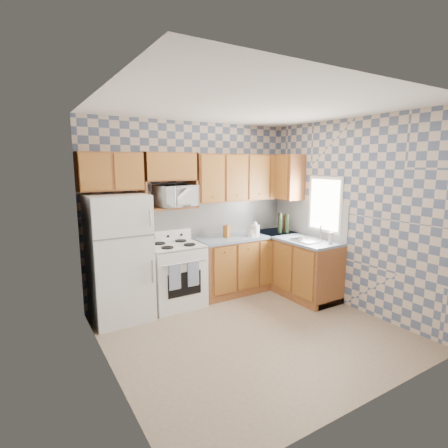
{
  "coord_description": "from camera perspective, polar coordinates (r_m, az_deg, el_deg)",
  "views": [
    {
      "loc": [
        -2.42,
        -3.29,
        2.07
      ],
      "look_at": [
        0.05,
        0.75,
        1.25
      ],
      "focal_mm": 28.0,
      "sensor_mm": 36.0,
      "label": 1
    }
  ],
  "objects": [
    {
      "name": "cooktop",
      "position": [
        5.1,
        -8.1,
        -3.48
      ],
      "size": [
        0.76,
        0.65,
        0.02
      ],
      "primitive_type": "cube",
      "color": "silver",
      "rests_on": "stove_body"
    },
    {
      "name": "bottle_2",
      "position": [
        6.05,
        9.94,
        0.09
      ],
      "size": [
        0.07,
        0.07,
        0.29
      ],
      "primitive_type": "cylinder",
      "color": "#522613",
      "rests_on": "countertop_back"
    },
    {
      "name": "electric_kettle",
      "position": [
        5.63,
        5.08,
        -1.06
      ],
      "size": [
        0.14,
        0.14,
        0.18
      ],
      "primitive_type": "cylinder",
      "color": "white",
      "rests_on": "countertop_back"
    },
    {
      "name": "stove_body",
      "position": [
        5.22,
        -7.98,
        -8.35
      ],
      "size": [
        0.76,
        0.65,
        0.9
      ],
      "primitive_type": "cube",
      "color": "white",
      "rests_on": "floor"
    },
    {
      "name": "base_cabinets_back",
      "position": [
        5.85,
        3.7,
        -6.37
      ],
      "size": [
        1.75,
        0.6,
        0.88
      ],
      "primitive_type": "cube",
      "color": "brown",
      "rests_on": "floor"
    },
    {
      "name": "countertop_back",
      "position": [
        5.74,
        3.78,
        -1.97
      ],
      "size": [
        1.77,
        0.63,
        0.04
      ],
      "primitive_type": "cube",
      "color": "slate",
      "rests_on": "base_cabinets_back"
    },
    {
      "name": "right_wall",
      "position": [
        5.32,
        19.77,
        1.46
      ],
      "size": [
        0.02,
        3.2,
        2.7
      ],
      "primitive_type": "cube",
      "color": "slate",
      "rests_on": "ground"
    },
    {
      "name": "base_cabinets_right",
      "position": [
        5.83,
        11.22,
        -6.61
      ],
      "size": [
        0.6,
        1.6,
        0.88
      ],
      "primitive_type": "cube",
      "color": "brown",
      "rests_on": "floor"
    },
    {
      "name": "window",
      "position": [
        5.59,
        16.15,
        3.06
      ],
      "size": [
        0.02,
        0.66,
        0.86
      ],
      "primitive_type": "cube",
      "color": "white",
      "rests_on": "right_wall"
    },
    {
      "name": "microwave",
      "position": [
        5.15,
        -7.8,
        4.58
      ],
      "size": [
        0.64,
        0.49,
        0.32
      ],
      "primitive_type": "imported",
      "rotation": [
        0.0,
        0.0,
        0.2
      ],
      "color": "white",
      "rests_on": "microwave_shelf"
    },
    {
      "name": "backsplash_back",
      "position": [
        5.7,
        -1.39,
        1.04
      ],
      "size": [
        2.6,
        0.02,
        0.56
      ],
      "primitive_type": "cube",
      "color": "silver",
      "rests_on": "back_wall"
    },
    {
      "name": "backsplash_right",
      "position": [
        5.86,
        13.56,
        1.01
      ],
      "size": [
        0.02,
        1.6,
        0.56
      ],
      "primitive_type": "cube",
      "color": "silver",
      "rests_on": "right_wall"
    },
    {
      "name": "upper_cabinets_back",
      "position": [
        5.74,
        3.08,
        7.61
      ],
      "size": [
        1.75,
        0.33,
        0.74
      ],
      "primitive_type": "cube",
      "color": "brown",
      "rests_on": "back_wall"
    },
    {
      "name": "soap_bottle",
      "position": [
        5.31,
        17.04,
        -2.18
      ],
      "size": [
        0.06,
        0.06,
        0.17
      ],
      "primitive_type": "cylinder",
      "color": "beige",
      "rests_on": "countertop_right"
    },
    {
      "name": "back_wall",
      "position": [
        5.51,
        -5.06,
        2.26
      ],
      "size": [
        3.4,
        0.02,
        2.7
      ],
      "primitive_type": "cube",
      "color": "slate",
      "rests_on": "ground"
    },
    {
      "name": "refrigerator",
      "position": [
        4.84,
        -16.77,
        -5.32
      ],
      "size": [
        0.75,
        0.7,
        1.68
      ],
      "primitive_type": "cube",
      "color": "white",
      "rests_on": "floor"
    },
    {
      "name": "floor",
      "position": [
        4.58,
        4.56,
        -17.08
      ],
      "size": [
        3.4,
        3.4,
        0.0
      ],
      "primitive_type": "plane",
      "color": "#7A664F",
      "rests_on": "ground"
    },
    {
      "name": "dish_towel_left",
      "position": [
        4.83,
        -8.02,
        -8.57
      ],
      "size": [
        0.17,
        0.02,
        0.35
      ],
      "primitive_type": "cube",
      "color": "navy",
      "rests_on": "stove_body"
    },
    {
      "name": "upper_cabinets_right",
      "position": [
        6.03,
        9.71,
        7.59
      ],
      "size": [
        0.33,
        0.7,
        0.74
      ],
      "primitive_type": "cube",
      "color": "brown",
      "rests_on": "right_wall"
    },
    {
      "name": "knife_block",
      "position": [
        5.51,
        0.47,
        -1.2
      ],
      "size": [
        0.11,
        0.11,
        0.19
      ],
      "primitive_type": "cube",
      "rotation": [
        0.0,
        0.0,
        0.35
      ],
      "color": "brown",
      "rests_on": "countertop_back"
    },
    {
      "name": "food_containers",
      "position": [
        5.63,
        4.52,
        -1.43
      ],
      "size": [
        0.17,
        0.17,
        0.11
      ],
      "primitive_type": null,
      "color": "beige",
      "rests_on": "countertop_back"
    },
    {
      "name": "microwave_shelf",
      "position": [
        5.15,
        -8.95,
        2.62
      ],
      "size": [
        0.8,
        0.33,
        0.03
      ],
      "primitive_type": "cube",
      "color": "brown",
      "rests_on": "back_wall"
    },
    {
      "name": "backguard",
      "position": [
        5.33,
        -9.3,
        -1.9
      ],
      "size": [
        0.76,
        0.08,
        0.17
      ],
      "primitive_type": "cube",
      "color": "white",
      "rests_on": "cooktop"
    },
    {
      "name": "dish_towel_right",
      "position": [
        4.94,
        -5.03,
        -8.09
      ],
      "size": [
        0.17,
        0.02,
        0.35
      ],
      "primitive_type": "cube",
      "color": "navy",
      "rests_on": "stove_body"
    },
    {
      "name": "bottle_1",
      "position": [
        5.94,
        10.22,
        0.01
      ],
      "size": [
        0.07,
        0.07,
        0.31
      ],
      "primitive_type": "cylinder",
      "color": "black",
      "rests_on": "countertop_back"
    },
    {
      "name": "countertop_right",
      "position": [
        5.71,
        11.34,
        -2.19
      ],
      "size": [
        0.63,
        1.6,
        0.04
      ],
      "primitive_type": "cube",
      "color": "slate",
      "rests_on": "base_cabinets_right"
    },
    {
      "name": "bottle_0",
      "position": [
        5.92,
        9.11,
        0.11
      ],
      "size": [
        0.07,
        0.07,
        0.33
      ],
      "primitive_type": "cylinder",
      "color": "black",
      "rests_on": "countertop_back"
    },
    {
      "name": "sink",
      "position": [
        5.47,
        13.87,
        -2.56
      ],
      "size": [
        0.48,
        0.4,
        0.03
      ],
      "primitive_type": "cube",
      "color": "#B7B7BC",
      "rests_on": "countertop_right"
    },
    {
      "name": "upper_cabinets_fridge",
      "position": [
        4.86,
        -18.17,
        8.16
      ],
      "size": [
        0.82,
        0.33,
        0.5
      ],
      "primitive_type": "cube",
      "color": "brown",
      "rests_on": "back_wall"
    }
  ]
}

